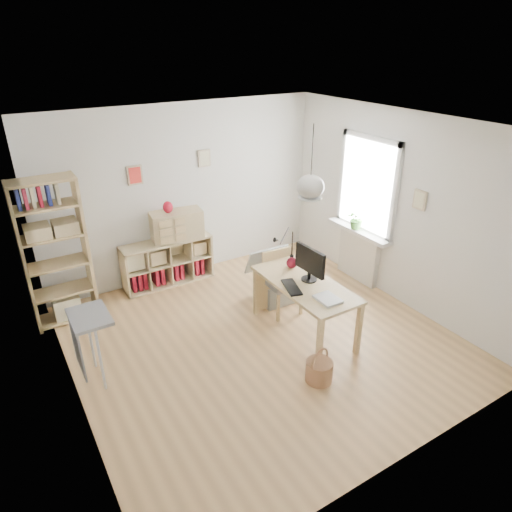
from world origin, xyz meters
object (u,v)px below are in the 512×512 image
cube_shelf (166,265)px  drawer_chest (177,225)px  storage_chest (278,283)px  monitor (310,262)px  desk (305,289)px  tall_bookshelf (54,248)px  chair (281,278)px

cube_shelf → drawer_chest: bearing=-10.6°
storage_chest → monitor: monitor is taller
desk → storage_chest: desk is taller
tall_bookshelf → drawer_chest: 1.80m
cube_shelf → storage_chest: 1.81m
chair → drawer_chest: 1.84m
cube_shelf → drawer_chest: drawer_chest is taller
tall_bookshelf → storage_chest: tall_bookshelf is taller
cube_shelf → chair: (1.08, -1.61, 0.21)m
chair → monitor: size_ratio=1.75×
tall_bookshelf → storage_chest: size_ratio=2.65×
cube_shelf → tall_bookshelf: 1.77m
desk → cube_shelf: desk is taller
cube_shelf → tall_bookshelf: size_ratio=0.70×
cube_shelf → monitor: (1.11, -2.20, 0.70)m
desk → monitor: monitor is taller
chair → storage_chest: (0.17, 0.31, -0.28)m
cube_shelf → tall_bookshelf: tall_bookshelf is taller
cube_shelf → monitor: size_ratio=2.75×
desk → cube_shelf: (-1.02, 2.23, -0.36)m
storage_chest → chair: bearing=-117.8°
cube_shelf → monitor: 2.56m
storage_chest → drawer_chest: size_ratio=0.98×
desk → cube_shelf: size_ratio=1.07×
cube_shelf → chair: chair is taller
monitor → drawer_chest: (-0.89, 2.16, -0.06)m
cube_shelf → monitor: monitor is taller
storage_chest → monitor: bearing=-98.1°
desk → monitor: bearing=22.2°
monitor → desk: bearing=-161.2°
storage_chest → drawer_chest: 1.78m
desk → chair: size_ratio=1.69×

